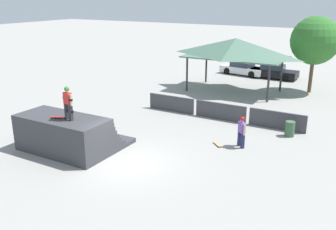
# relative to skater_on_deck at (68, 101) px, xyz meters

# --- Properties ---
(ground_plane) EXTENTS (160.00, 160.00, 0.00)m
(ground_plane) POSITION_rel_skater_on_deck_xyz_m (2.86, 0.64, -2.75)
(ground_plane) COLOR gray
(quarter_pipe_ramp) EXTENTS (4.70, 3.89, 1.82)m
(quarter_pipe_ramp) POSITION_rel_skater_on_deck_xyz_m (-0.63, 0.44, -1.94)
(quarter_pipe_ramp) COLOR #38383D
(quarter_pipe_ramp) RESTS_ON ground
(skater_on_deck) EXTENTS (0.70, 0.28, 1.61)m
(skater_on_deck) POSITION_rel_skater_on_deck_xyz_m (0.00, 0.00, 0.00)
(skater_on_deck) COLOR #2D2D33
(skater_on_deck) RESTS_ON quarter_pipe_ramp
(skateboard_on_deck) EXTENTS (0.82, 0.45, 0.09)m
(skateboard_on_deck) POSITION_rel_skater_on_deck_xyz_m (-0.56, -0.08, -0.87)
(skateboard_on_deck) COLOR green
(skateboard_on_deck) RESTS_ON quarter_pipe_ramp
(bystander_walking) EXTENTS (0.55, 0.50, 1.63)m
(bystander_walking) POSITION_rel_skater_on_deck_xyz_m (6.77, 5.07, -1.79)
(bystander_walking) COLOR #1E2347
(bystander_walking) RESTS_ON ground
(skateboard_on_ground) EXTENTS (0.69, 0.67, 0.09)m
(skateboard_on_ground) POSITION_rel_skater_on_deck_xyz_m (5.67, 4.69, -2.69)
(skateboard_on_ground) COLOR red
(skateboard_on_ground) RESTS_ON ground
(barrier_fence) EXTENTS (10.33, 0.12, 1.05)m
(barrier_fence) POSITION_rel_skater_on_deck_xyz_m (4.15, 8.73, -2.22)
(barrier_fence) COLOR #3D3D42
(barrier_fence) RESTS_ON ground
(pavilion_shelter) EXTENTS (7.72, 4.40, 4.24)m
(pavilion_shelter) POSITION_rel_skater_on_deck_xyz_m (2.30, 16.01, 0.73)
(pavilion_shelter) COLOR #2D2D33
(pavilion_shelter) RESTS_ON ground
(tree_beside_pavilion) EXTENTS (3.73, 3.73, 5.96)m
(tree_beside_pavilion) POSITION_rel_skater_on_deck_xyz_m (7.70, 18.69, 1.34)
(tree_beside_pavilion) COLOR brown
(tree_beside_pavilion) RESTS_ON ground
(trash_bin) EXTENTS (0.52, 0.52, 0.85)m
(trash_bin) POSITION_rel_skater_on_deck_xyz_m (8.58, 7.89, -2.32)
(trash_bin) COLOR #385B3D
(trash_bin) RESTS_ON ground
(parked_car_white) EXTENTS (4.63, 2.44, 1.27)m
(parked_car_white) POSITION_rel_skater_on_deck_xyz_m (0.78, 22.68, -2.14)
(parked_car_white) COLOR silver
(parked_car_white) RESTS_ON ground
(parked_car_black) EXTENTS (4.35, 1.88, 1.27)m
(parked_car_black) POSITION_rel_skater_on_deck_xyz_m (3.79, 22.54, -2.14)
(parked_car_black) COLOR black
(parked_car_black) RESTS_ON ground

